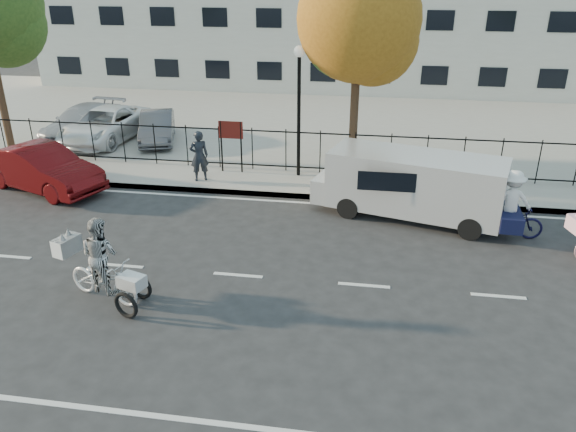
% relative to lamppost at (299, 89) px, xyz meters
% --- Properties ---
extents(ground, '(120.00, 120.00, 0.00)m').
position_rel_lamppost_xyz_m(ground, '(-0.50, -6.80, -3.11)').
color(ground, '#333334').
extents(road_markings, '(60.00, 9.52, 0.01)m').
position_rel_lamppost_xyz_m(road_markings, '(-0.50, -6.80, -3.11)').
color(road_markings, silver).
rests_on(road_markings, ground).
extents(curb, '(60.00, 0.10, 0.15)m').
position_rel_lamppost_xyz_m(curb, '(-0.50, -1.75, -3.04)').
color(curb, '#A8A399').
rests_on(curb, ground).
extents(sidewalk, '(60.00, 2.20, 0.15)m').
position_rel_lamppost_xyz_m(sidewalk, '(-0.50, -0.70, -3.04)').
color(sidewalk, '#A8A399').
rests_on(sidewalk, ground).
extents(parking_lot, '(60.00, 15.60, 0.15)m').
position_rel_lamppost_xyz_m(parking_lot, '(-0.50, 8.20, -3.04)').
color(parking_lot, '#A8A399').
rests_on(parking_lot, ground).
extents(iron_fence, '(58.00, 0.06, 1.50)m').
position_rel_lamppost_xyz_m(iron_fence, '(-0.50, 0.40, -2.21)').
color(iron_fence, black).
rests_on(iron_fence, sidewalk).
extents(building, '(34.00, 10.00, 6.00)m').
position_rel_lamppost_xyz_m(building, '(-0.50, 18.20, -0.11)').
color(building, silver).
rests_on(building, ground).
extents(lamppost, '(0.36, 0.36, 4.33)m').
position_rel_lamppost_xyz_m(lamppost, '(0.00, 0.00, 0.00)').
color(lamppost, black).
rests_on(lamppost, sidewalk).
extents(street_sign, '(0.85, 0.06, 1.80)m').
position_rel_lamppost_xyz_m(street_sign, '(-2.35, 0.00, -1.70)').
color(street_sign, black).
rests_on(street_sign, sidewalk).
extents(zebra_trike, '(2.28, 1.43, 1.96)m').
position_rel_lamppost_xyz_m(zebra_trike, '(-3.15, -8.25, -2.35)').
color(zebra_trike, white).
rests_on(zebra_trike, ground).
extents(bull_bike, '(2.05, 1.41, 1.91)m').
position_rel_lamppost_xyz_m(bull_bike, '(6.20, -3.60, -2.35)').
color(bull_bike, black).
rests_on(bull_bike, ground).
extents(white_van, '(5.73, 3.03, 1.91)m').
position_rel_lamppost_xyz_m(white_van, '(3.67, -2.68, -2.06)').
color(white_van, silver).
rests_on(white_van, ground).
extents(red_sedan, '(4.69, 3.06, 1.46)m').
position_rel_lamppost_xyz_m(red_sedan, '(-8.12, -2.30, -2.38)').
color(red_sedan, '#52090A').
rests_on(red_sedan, ground).
extents(pedestrian, '(0.74, 0.65, 1.71)m').
position_rel_lamppost_xyz_m(pedestrian, '(-3.19, -1.02, -2.11)').
color(pedestrian, black).
rests_on(pedestrian, sidewalk).
extents(lot_car_a, '(2.40, 4.69, 1.30)m').
position_rel_lamppost_xyz_m(lot_car_a, '(-9.55, 3.18, -2.31)').
color(lot_car_a, '#ADAFB5').
rests_on(lot_car_a, parking_lot).
extents(lot_car_b, '(2.70, 5.00, 1.33)m').
position_rel_lamppost_xyz_m(lot_car_b, '(-8.40, 2.95, -2.30)').
color(lot_car_b, white).
rests_on(lot_car_b, parking_lot).
extents(lot_car_c, '(2.34, 3.88, 1.21)m').
position_rel_lamppost_xyz_m(lot_car_c, '(-6.28, 3.14, -2.36)').
color(lot_car_c, '#4D4E55').
rests_on(lot_car_c, parking_lot).
extents(tree_mid, '(3.94, 3.94, 7.21)m').
position_rel_lamppost_xyz_m(tree_mid, '(1.94, 0.56, 1.94)').
color(tree_mid, '#442D1D').
rests_on(tree_mid, ground).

